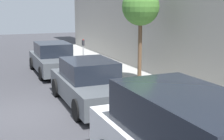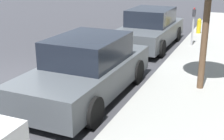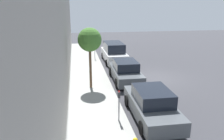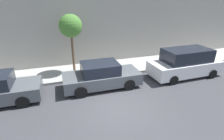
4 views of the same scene
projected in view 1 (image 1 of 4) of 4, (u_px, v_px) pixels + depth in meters
name	position (u px, v px, depth m)	size (l,w,h in m)	color
ground_plane	(22.00, 115.00, 9.77)	(60.00, 60.00, 0.00)	#38383D
sidewalk	(159.00, 95.00, 11.62)	(2.88, 32.00, 0.15)	#9E9E99
parked_sedan_second	(90.00, 84.00, 10.70)	(1.92, 4.52, 1.54)	#4C5156
parked_sedan_third	(53.00, 59.00, 15.76)	(1.92, 4.52, 1.54)	#4C5156
parking_meter_far	(83.00, 50.00, 16.55)	(0.11, 0.15, 1.48)	#ADADB2
street_tree	(141.00, 8.00, 12.36)	(1.49, 1.49, 3.91)	brown
fire_hydrant	(69.00, 54.00, 18.90)	(0.20, 0.20, 0.69)	gold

